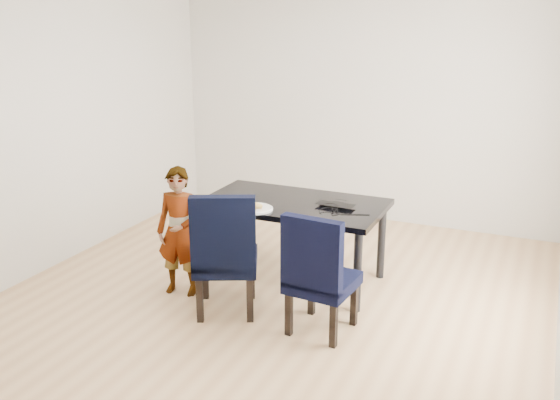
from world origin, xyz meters
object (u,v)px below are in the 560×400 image
at_px(dining_table, 293,241).
at_px(laptop, 337,204).
at_px(plate, 255,209).
at_px(chair_left, 226,251).
at_px(chair_right, 323,272).
at_px(child, 180,232).

bearing_deg(dining_table, laptop, 7.93).
height_order(plate, laptop, laptop).
height_order(chair_left, plate, chair_left).
bearing_deg(plate, chair_left, -97.80).
xyz_separation_m(chair_left, laptop, (0.66, 0.83, 0.24)).
distance_m(dining_table, chair_left, 0.84).
xyz_separation_m(dining_table, chair_right, (0.57, -0.78, 0.11)).
distance_m(dining_table, chair_right, 0.97).
height_order(chair_right, laptop, chair_right).
height_order(dining_table, child, child).
distance_m(chair_left, plate, 0.49).
relative_size(chair_right, laptop, 2.92).
distance_m(chair_left, chair_right, 0.84).
xyz_separation_m(dining_table, plate, (-0.21, -0.35, 0.38)).
xyz_separation_m(chair_left, child, (-0.52, 0.13, 0.04)).
bearing_deg(plate, dining_table, 59.20).
height_order(child, laptop, child).
bearing_deg(dining_table, chair_right, -53.86).
height_order(chair_right, child, child).
bearing_deg(chair_left, chair_right, -24.78).
bearing_deg(chair_left, child, 141.19).
bearing_deg(laptop, dining_table, 9.88).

